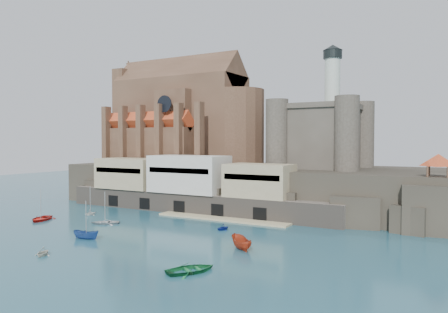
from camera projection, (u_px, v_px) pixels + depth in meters
ground at (161, 234)px, 76.43m from camera, size 300.00×300.00×0.00m
promontory at (256, 186)px, 110.54m from camera, size 100.00×36.00×10.00m
quay at (187, 185)px, 101.30m from camera, size 70.00×12.00×13.05m
church at (184, 121)px, 123.94m from camera, size 47.00×25.93×30.51m
castle_keep at (322, 133)px, 103.51m from camera, size 21.20×21.20×29.30m
rock_outcrop at (437, 210)px, 77.95m from camera, size 14.50×10.50×8.70m
pavilion at (438, 162)px, 77.79m from camera, size 6.40×6.40×5.40m
boat_0 at (41, 220)px, 90.15m from camera, size 4.75×3.16×6.46m
boat_1 at (43, 255)px, 62.37m from camera, size 3.03×2.52×3.03m
boat_2 at (86, 239)px, 73.04m from camera, size 2.18×2.14×4.86m
boat_3 at (191, 272)px, 54.46m from camera, size 4.61×3.52×6.43m
boat_4 at (90, 215)px, 96.55m from camera, size 2.68×1.74×3.00m
boat_5 at (241, 249)px, 66.27m from camera, size 3.09×3.09×5.74m
boat_6 at (105, 224)px, 86.33m from camera, size 3.16×3.94×5.55m
boat_7 at (223, 230)px, 80.43m from camera, size 2.82×2.11×2.91m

